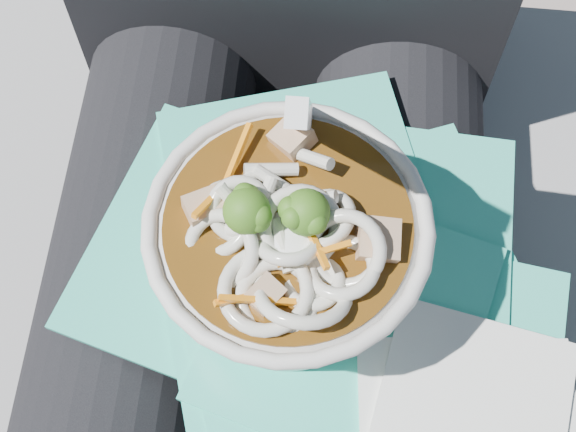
# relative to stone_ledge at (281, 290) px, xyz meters

# --- Properties ---
(stone_ledge) EXTENTS (1.01, 0.52, 0.43)m
(stone_ledge) POSITION_rel_stone_ledge_xyz_m (0.00, 0.00, 0.00)
(stone_ledge) COLOR gray
(stone_ledge) RESTS_ON ground
(lap) EXTENTS (0.33, 0.48, 0.14)m
(lap) POSITION_rel_stone_ledge_xyz_m (0.00, -0.15, 0.28)
(lap) COLOR black
(lap) RESTS_ON stone_ledge
(person_body) EXTENTS (0.34, 0.94, 0.98)m
(person_body) POSITION_rel_stone_ledge_xyz_m (0.00, -0.06, 0.32)
(person_body) COLOR black
(person_body) RESTS_ON ground
(plastic_bag) EXTENTS (0.34, 0.32, 0.01)m
(plastic_bag) POSITION_rel_stone_ledge_xyz_m (0.05, -0.12, 0.36)
(plastic_bag) COLOR #2DBFA4
(plastic_bag) RESTS_ON lap
(napkins) EXTENTS (0.14, 0.16, 0.01)m
(napkins) POSITION_rel_stone_ledge_xyz_m (0.14, -0.22, 0.37)
(napkins) COLOR white
(napkins) RESTS_ON plastic_bag
(udon_bowl) EXTENTS (0.20, 0.20, 0.20)m
(udon_bowl) POSITION_rel_stone_ledge_xyz_m (0.02, -0.13, 0.43)
(udon_bowl) COLOR silver
(udon_bowl) RESTS_ON plastic_bag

